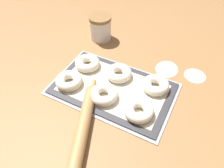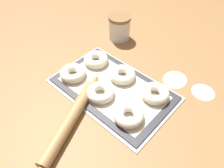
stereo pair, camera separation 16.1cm
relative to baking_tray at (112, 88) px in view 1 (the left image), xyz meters
name	(u,v)px [view 1 (the left image)]	position (x,y,z in m)	size (l,w,h in m)	color
ground_plane	(115,86)	(0.00, 0.02, 0.00)	(2.80, 2.80, 0.00)	olive
baking_tray	(112,88)	(0.00, 0.00, 0.00)	(0.50, 0.32, 0.01)	#B2B5BA
baking_mat	(112,87)	(0.00, 0.00, 0.01)	(0.48, 0.30, 0.00)	#333338
bagel_front_left	(69,81)	(-0.17, -0.07, 0.03)	(0.11, 0.11, 0.04)	silver
bagel_front_center	(104,94)	(0.00, -0.07, 0.03)	(0.11, 0.11, 0.04)	silver
bagel_front_right	(139,111)	(0.15, -0.07, 0.03)	(0.11, 0.11, 0.04)	silver
bagel_back_left	(87,63)	(-0.16, 0.06, 0.03)	(0.11, 0.11, 0.04)	silver
bagel_back_center	(119,73)	(0.00, 0.07, 0.03)	(0.11, 0.11, 0.04)	silver
bagel_back_right	(155,85)	(0.16, 0.08, 0.03)	(0.11, 0.11, 0.04)	silver
flour_canister	(100,27)	(-0.23, 0.30, 0.06)	(0.11, 0.11, 0.13)	white
rolling_pin	(84,128)	(0.01, -0.23, 0.02)	(0.19, 0.44, 0.05)	#AD7F4C
flour_patch_near	(195,75)	(0.29, 0.24, 0.00)	(0.09, 0.09, 0.00)	white
flour_patch_far	(167,69)	(0.17, 0.23, 0.00)	(0.10, 0.12, 0.00)	white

